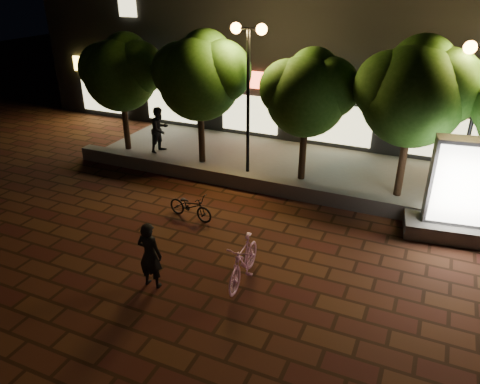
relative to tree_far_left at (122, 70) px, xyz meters
The scene contains 15 objects.
ground 9.43m from the tree_far_left, 38.18° to the right, with size 80.00×80.00×0.00m, color #4F2B19.
retaining_wall 7.72m from the tree_far_left, 11.89° to the right, with size 16.00×0.45×0.50m, color #62605B.
sidewalk 7.74m from the tree_far_left, ahead, with size 16.00×5.00×0.08m, color #62605B.
building_block 10.38m from the tree_far_left, 47.32° to the left, with size 28.00×8.12×11.30m.
tree_far_left is the anchor object (origin of this frame).
tree_left 3.51m from the tree_far_left, ahead, with size 3.60×3.00×4.89m.
tree_mid 7.50m from the tree_far_left, ahead, with size 3.24×2.70×4.50m.
tree_right 10.81m from the tree_far_left, ahead, with size 3.72×3.10×5.07m.
street_lamp_left 5.50m from the tree_far_left, ahead, with size 1.26×0.36×5.18m.
street_lamp_right 12.47m from the tree_far_left, ahead, with size 1.26×0.36×4.98m.
ad_kiosk 12.81m from the tree_far_left, ahead, with size 2.80×1.66×2.87m.
scooter_pink 10.47m from the tree_far_left, 38.49° to the right, with size 0.53×1.88×1.13m, color #F29FDD.
rider 9.79m from the tree_far_left, 50.69° to the right, with size 0.61×0.40×1.69m, color black.
scooter_parked 7.24m from the tree_far_left, 38.17° to the right, with size 0.54×1.54×0.81m, color black.
pedestrian 2.68m from the tree_far_left, ahead, with size 0.90×0.70×1.85m, color black.
Camera 1 is at (4.54, -9.08, 6.73)m, focal length 34.07 mm.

